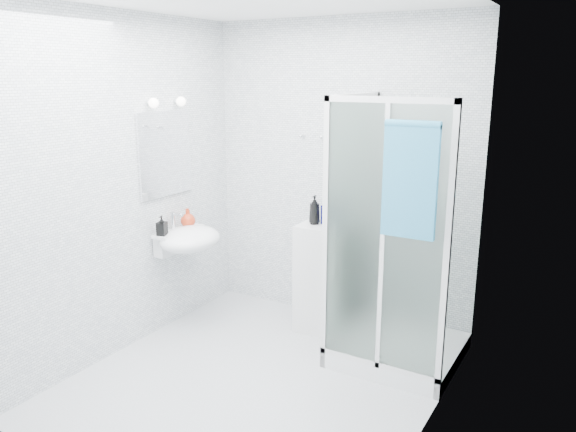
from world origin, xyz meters
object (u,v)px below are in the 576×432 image
Objects in this scene: shower_enclosure at (387,305)px; hand_towel at (410,178)px; shampoo_bottle_b at (330,211)px; wall_basin at (188,239)px; soap_dispenser_orange at (188,218)px; storage_cabinet at (323,277)px; shampoo_bottle_a at (315,210)px; soap_dispenser_black at (162,226)px.

shower_enclosure is 2.68× the size of hand_towel.
shampoo_bottle_b is (-0.88, 0.67, -0.46)m from hand_towel.
shower_enclosure is 0.91m from shampoo_bottle_b.
wall_basin is 3.45× the size of soap_dispenser_orange.
shower_enclosure is at bearing -21.32° from storage_cabinet.
shower_enclosure is at bearing -23.19° from shampoo_bottle_b.
hand_towel reaches higher than soap_dispenser_orange.
soap_dispenser_orange is at bearing -157.44° from shampoo_bottle_a.
storage_cabinet is at bearing -147.48° from shampoo_bottle_b.
wall_basin is 0.21m from soap_dispenser_orange.
wall_basin is 1.21m from shampoo_bottle_b.
shampoo_bottle_a reaches higher than shampoo_bottle_b.
soap_dispenser_orange reaches higher than storage_cabinet.
soap_dispenser_orange is 0.31m from soap_dispenser_black.
wall_basin is at bearing -52.71° from soap_dispenser_orange.
storage_cabinet is (0.99, 0.56, -0.33)m from wall_basin.
shower_enclosure is at bearing 16.07° from soap_dispenser_black.
storage_cabinet is 1.26m from soap_dispenser_orange.
hand_towel reaches higher than storage_cabinet.
wall_basin is at bearing -150.53° from shampoo_bottle_b.
wall_basin is 0.26m from soap_dispenser_black.
soap_dispenser_black is (-2.02, -0.10, -0.56)m from hand_towel.
soap_dispenser_black is at bearing -144.43° from shampoo_bottle_a.
shower_enclosure is at bearing 10.81° from wall_basin.
shower_enclosure is 2.15× the size of storage_cabinet.
wall_basin is at bearing -152.09° from storage_cabinet.
soap_dispenser_orange is (-1.75, -0.20, 0.50)m from shower_enclosure.
hand_towel is (1.92, -0.09, 0.71)m from wall_basin.
shampoo_bottle_b reaches higher than soap_dispenser_black.
shower_enclosure is 1.90m from soap_dispenser_black.
shampoo_bottle_b is (-0.62, 0.27, 0.60)m from shower_enclosure.
storage_cabinet is 1.41m from soap_dispenser_black.
hand_towel reaches higher than shampoo_bottle_a.
shower_enclosure is 1.83m from soap_dispenser_orange.
soap_dispenser_orange is (-1.01, -0.42, -0.11)m from shampoo_bottle_a.
wall_basin is 3.44× the size of soap_dispenser_black.
shower_enclosure reaches higher than storage_cabinet.
hand_towel is at bearing -56.97° from shower_enclosure.
wall_basin is 2.35× the size of shampoo_bottle_b.
hand_towel is 3.13× the size of shampoo_bottle_b.
shampoo_bottle_a is 1.49× the size of soap_dispenser_orange.
storage_cabinet is 3.85× the size of shampoo_bottle_a.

